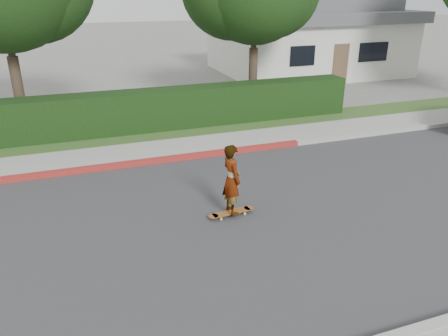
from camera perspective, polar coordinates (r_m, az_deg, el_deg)
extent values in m
plane|color=slate|center=(10.98, 15.02, -4.52)|extent=(120.00, 120.00, 0.00)
cube|color=#2D2D30|center=(10.98, 15.03, -4.49)|extent=(60.00, 8.00, 0.01)
cube|color=#9E9E99|center=(14.20, 5.89, 2.80)|extent=(60.00, 0.20, 0.15)
cube|color=maroon|center=(12.96, -14.53, 0.21)|extent=(12.00, 0.21, 0.15)
cube|color=gray|center=(14.97, 4.42, 3.86)|extent=(60.00, 1.60, 0.12)
cube|color=#2D4C1E|center=(16.37, 2.15, 5.54)|extent=(60.00, 1.60, 0.10)
cube|color=black|center=(15.92, -8.80, 7.41)|extent=(15.00, 1.00, 1.50)
cylinder|color=#33261C|center=(16.87, -25.15, 8.50)|extent=(0.36, 0.36, 2.70)
cylinder|color=#33261C|center=(16.56, -26.34, 15.27)|extent=(0.24, 0.24, 2.25)
cylinder|color=#33261C|center=(18.79, 3.78, 11.56)|extent=(0.36, 0.36, 2.52)
cylinder|color=#33261C|center=(18.52, 3.94, 17.30)|extent=(0.24, 0.24, 2.10)
cube|color=beige|center=(27.84, 10.68, 15.36)|extent=(10.00, 8.00, 3.00)
cube|color=#4C4C51|center=(27.68, 10.96, 19.06)|extent=(10.60, 8.60, 0.60)
cube|color=#4C4C51|center=(27.65, 11.06, 20.29)|extent=(8.40, 6.40, 0.80)
cube|color=black|center=(23.13, 10.21, 14.22)|extent=(1.40, 0.06, 1.00)
cube|color=black|center=(25.52, 18.92, 14.16)|extent=(1.80, 0.06, 1.00)
cube|color=brown|center=(24.43, 14.95, 12.95)|extent=(0.90, 0.06, 2.10)
cylinder|color=gold|center=(9.86, -0.39, -6.67)|extent=(0.06, 0.04, 0.06)
cylinder|color=gold|center=(10.00, -0.80, -6.24)|extent=(0.06, 0.04, 0.06)
cylinder|color=gold|center=(10.10, 2.72, -5.96)|extent=(0.06, 0.04, 0.06)
cylinder|color=gold|center=(10.23, 2.28, -5.54)|extent=(0.06, 0.04, 0.06)
cube|color=silver|center=(9.91, -0.60, -6.24)|extent=(0.07, 0.18, 0.03)
cube|color=silver|center=(10.14, 2.50, -5.54)|extent=(0.07, 0.18, 0.03)
cube|color=maroon|center=(10.01, 0.97, -5.77)|extent=(0.92, 0.30, 0.02)
cylinder|color=maroon|center=(9.85, -1.40, -6.30)|extent=(0.24, 0.24, 0.02)
cylinder|color=maroon|center=(10.20, 3.25, -5.25)|extent=(0.24, 0.24, 0.02)
imported|color=white|center=(9.65, 1.00, -1.49)|extent=(0.45, 0.63, 1.62)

